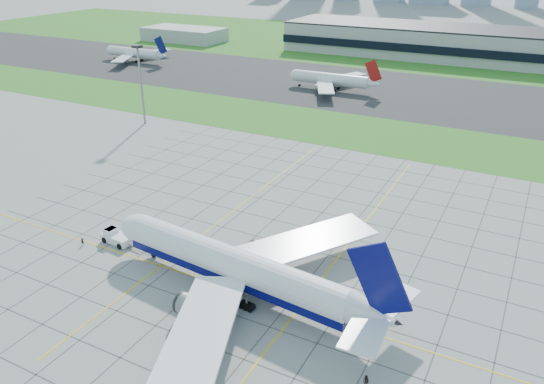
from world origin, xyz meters
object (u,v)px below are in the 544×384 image
object	(u,v)px
distant_jet_1	(332,79)
light_mast	(140,75)
pushback_tug	(116,237)
crew_near	(83,241)
airliner	(236,267)
distant_jet_0	(135,53)
crew_far	(366,381)

from	to	relation	value
distant_jet_1	light_mast	bearing A→B (deg)	-118.36
pushback_tug	crew_near	xyz separation A→B (m)	(-5.22, -3.94, -0.40)
airliner	pushback_tug	bearing A→B (deg)	-179.87
pushback_tug	distant_jet_1	bearing A→B (deg)	99.42
airliner	distant_jet_0	xyz separation A→B (m)	(-149.23, 146.89, -0.43)
crew_near	distant_jet_1	world-z (taller)	distant_jet_1
light_mast	airliner	distance (m)	102.47
distant_jet_0	crew_near	bearing A→B (deg)	-52.33
airliner	crew_near	distance (m)	35.38
crew_far	distant_jet_0	xyz separation A→B (m)	(-175.89, 157.54, 3.51)
airliner	distant_jet_1	distance (m)	143.56
pushback_tug	distant_jet_0	distance (m)	186.91
pushback_tug	distant_jet_1	world-z (taller)	distant_jet_1
pushback_tug	crew_near	bearing A→B (deg)	-137.01
distant_jet_0	light_mast	bearing A→B (deg)	-47.60
crew_near	crew_far	size ratio (longest dim) A/B	0.82
pushback_tug	distant_jet_0	world-z (taller)	distant_jet_0
airliner	distant_jet_1	xyz separation A→B (m)	(-38.08, 138.41, -0.43)
light_mast	distant_jet_0	distance (m)	108.49
crew_near	distant_jet_1	size ratio (longest dim) A/B	0.04
airliner	crew_far	bearing A→B (deg)	-15.81
crew_near	light_mast	bearing A→B (deg)	62.98
light_mast	pushback_tug	size ratio (longest dim) A/B	2.60
light_mast	distant_jet_0	world-z (taller)	light_mast
light_mast	pushback_tug	bearing A→B (deg)	-54.03
light_mast	pushback_tug	xyz separation A→B (m)	(46.59, -64.19, -14.98)
distant_jet_1	distant_jet_0	bearing A→B (deg)	175.64
light_mast	distant_jet_1	distance (m)	81.72
airliner	distant_jet_1	size ratio (longest dim) A/B	1.35
light_mast	airliner	xyz separation A→B (m)	(76.50, -67.24, -11.26)
distant_jet_0	pushback_tug	bearing A→B (deg)	-50.32
light_mast	crew_far	bearing A→B (deg)	-37.05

